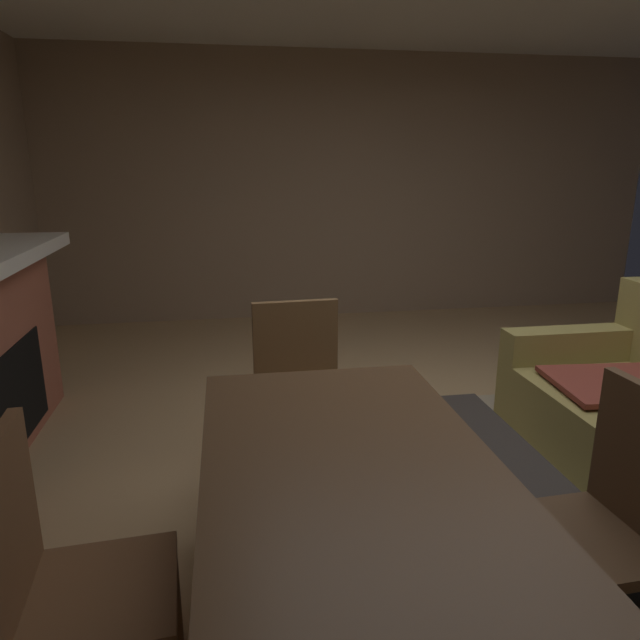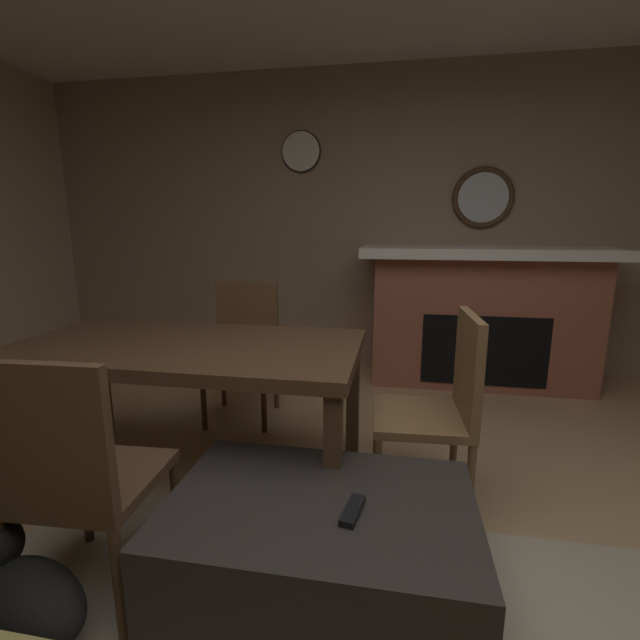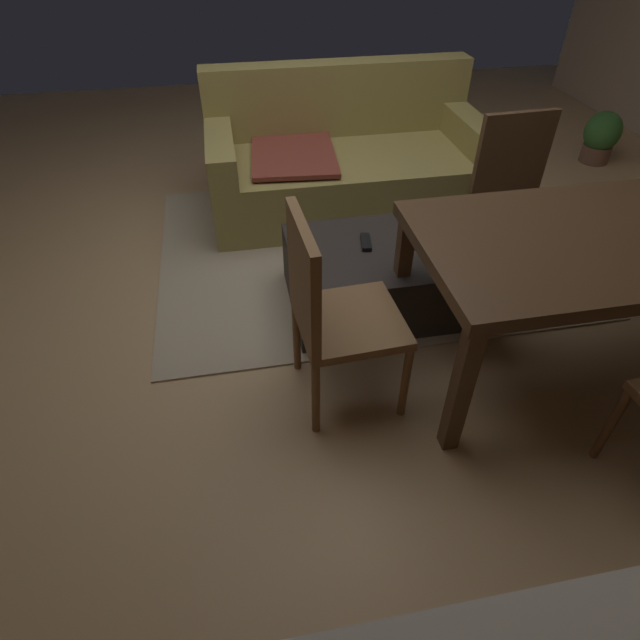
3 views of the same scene
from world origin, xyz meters
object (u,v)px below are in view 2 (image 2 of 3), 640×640
at_px(dining_table, 188,357).
at_px(dining_chair_south, 244,342).
at_px(fireplace, 480,315).
at_px(dining_chair_north, 73,471).
at_px(tv_remote, 353,511).
at_px(round_wall_mirror, 483,198).
at_px(ottoman_coffee_table, 320,545).
at_px(dining_chair_west, 442,400).
at_px(small_dog, 24,591).
at_px(wall_clock, 301,151).

xyz_separation_m(dining_table, dining_chair_south, (0.01, -0.84, -0.14)).
bearing_deg(fireplace, dining_chair_north, 57.06).
distance_m(tv_remote, dining_chair_north, 0.94).
bearing_deg(dining_table, fireplace, -133.54).
relative_size(round_wall_mirror, dining_table, 0.30).
bearing_deg(dining_chair_south, ottoman_coffee_table, 118.70).
height_order(dining_chair_west, dining_chair_north, same).
xyz_separation_m(dining_chair_west, dining_chair_north, (1.25, 0.84, 0.00)).
distance_m(dining_chair_west, small_dog, 1.71).
xyz_separation_m(fireplace, dining_chair_west, (0.47, 1.81, -0.06)).
xyz_separation_m(dining_table, wall_clock, (-0.13, -2.10, 1.31)).
bearing_deg(small_dog, dining_chair_west, -143.04).
bearing_deg(tv_remote, round_wall_mirror, -96.16).
height_order(fireplace, wall_clock, wall_clock).
relative_size(fireplace, dining_chair_south, 2.13).
bearing_deg(fireplace, wall_clock, -10.17).
relative_size(dining_table, dining_chair_south, 1.86).
xyz_separation_m(tv_remote, small_dog, (1.00, 0.32, -0.19)).
xyz_separation_m(ottoman_coffee_table, dining_chair_west, (-0.46, -0.63, 0.34)).
height_order(round_wall_mirror, dining_chair_south, round_wall_mirror).
height_order(ottoman_coffee_table, dining_chair_north, dining_chair_north).
relative_size(dining_chair_west, dining_chair_south, 1.00).
height_order(fireplace, small_dog, fireplace).
height_order(fireplace, dining_chair_north, fireplace).
height_order(dining_chair_west, dining_chair_south, same).
distance_m(ottoman_coffee_table, dining_chair_south, 1.71).
bearing_deg(dining_chair_north, ottoman_coffee_table, -164.96).
bearing_deg(dining_chair_west, dining_chair_south, -33.43).
relative_size(fireplace, dining_chair_west, 2.13).
relative_size(ottoman_coffee_table, dining_chair_west, 1.17).
bearing_deg(fireplace, small_dog, 57.35).
height_order(dining_chair_south, wall_clock, wall_clock).
xyz_separation_m(dining_chair_south, dining_chair_north, (-0.01, 1.68, 0.00)).
relative_size(dining_chair_north, wall_clock, 2.56).
height_order(dining_table, dining_chair_west, dining_chair_west).
xyz_separation_m(fireplace, wall_clock, (1.59, -0.29, 1.39)).
relative_size(dining_chair_west, small_dog, 1.83).
relative_size(dining_table, dining_chair_west, 1.86).
bearing_deg(tv_remote, dining_chair_west, -106.36).
distance_m(fireplace, dining_table, 2.50).
relative_size(fireplace, tv_remote, 12.40).
relative_size(tv_remote, dining_chair_north, 0.17).
distance_m(tv_remote, wall_clock, 3.30).
relative_size(fireplace, wall_clock, 5.46).
xyz_separation_m(dining_chair_north, small_dog, (0.09, 0.16, -0.33)).
xyz_separation_m(fireplace, dining_chair_north, (1.72, 2.65, -0.06)).
distance_m(ottoman_coffee_table, tv_remote, 0.24).
height_order(fireplace, dining_chair_west, fireplace).
distance_m(ottoman_coffee_table, dining_chair_north, 0.89).
bearing_deg(dining_chair_west, wall_clock, -61.75).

